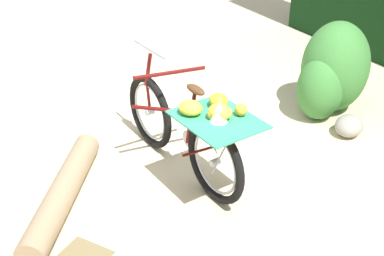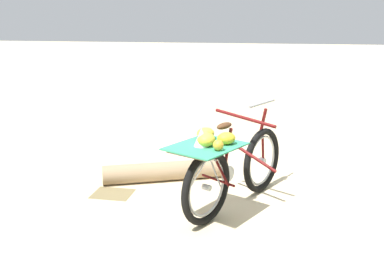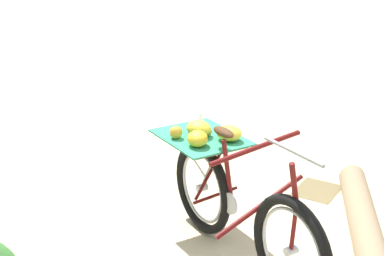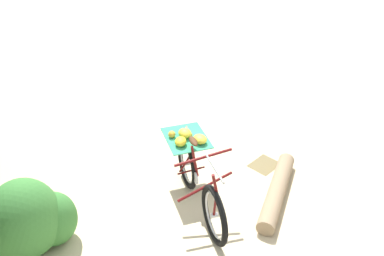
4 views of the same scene
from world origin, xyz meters
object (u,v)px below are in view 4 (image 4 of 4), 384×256
object	(u,v)px
fallen_log	(277,190)
path_stone	(58,209)
bicycle	(197,175)
shrub_cluster	(28,222)

from	to	relation	value
fallen_log	path_stone	size ratio (longest dim) A/B	4.52
bicycle	shrub_cluster	bearing A→B (deg)	-85.46
bicycle	shrub_cluster	world-z (taller)	bicycle
fallen_log	shrub_cluster	world-z (taller)	shrub_cluster
bicycle	fallen_log	distance (m)	1.16
bicycle	fallen_log	size ratio (longest dim) A/B	1.13
shrub_cluster	path_stone	bearing A→B (deg)	-145.26
fallen_log	path_stone	world-z (taller)	fallen_log
shrub_cluster	path_stone	xyz separation A→B (m)	(-0.47, -0.33, -0.34)
bicycle	path_stone	world-z (taller)	bicycle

